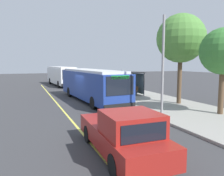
{
  "coord_description": "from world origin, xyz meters",
  "views": [
    {
      "loc": [
        19.09,
        -4.88,
        3.57
      ],
      "look_at": [
        2.71,
        1.8,
        1.54
      ],
      "focal_mm": 35.05,
      "sensor_mm": 36.0,
      "label": 1
    }
  ],
  "objects_px": {
    "transit_bus_main": "(91,84)",
    "pedestrian_commuter": "(131,88)",
    "pickup_truck": "(123,134)",
    "transit_bus_second": "(61,75)",
    "route_sign_post": "(122,81)",
    "waiting_bench": "(133,90)"
  },
  "relations": [
    {
      "from": "transit_bus_second",
      "to": "route_sign_post",
      "type": "relative_size",
      "value": 3.7
    },
    {
      "from": "pickup_truck",
      "to": "pedestrian_commuter",
      "type": "bearing_deg",
      "value": 151.5
    },
    {
      "from": "pickup_truck",
      "to": "pedestrian_commuter",
      "type": "relative_size",
      "value": 3.22
    },
    {
      "from": "waiting_bench",
      "to": "pedestrian_commuter",
      "type": "bearing_deg",
      "value": -31.7
    },
    {
      "from": "transit_bus_main",
      "to": "pickup_truck",
      "type": "height_order",
      "value": "transit_bus_main"
    },
    {
      "from": "transit_bus_main",
      "to": "pedestrian_commuter",
      "type": "height_order",
      "value": "transit_bus_main"
    },
    {
      "from": "pedestrian_commuter",
      "to": "pickup_truck",
      "type": "bearing_deg",
      "value": -28.5
    },
    {
      "from": "transit_bus_main",
      "to": "transit_bus_second",
      "type": "height_order",
      "value": "same"
    },
    {
      "from": "route_sign_post",
      "to": "pedestrian_commuter",
      "type": "height_order",
      "value": "route_sign_post"
    },
    {
      "from": "pickup_truck",
      "to": "pedestrian_commuter",
      "type": "height_order",
      "value": "pickup_truck"
    },
    {
      "from": "transit_bus_main",
      "to": "waiting_bench",
      "type": "height_order",
      "value": "transit_bus_main"
    },
    {
      "from": "pickup_truck",
      "to": "waiting_bench",
      "type": "height_order",
      "value": "pickup_truck"
    },
    {
      "from": "transit_bus_main",
      "to": "waiting_bench",
      "type": "distance_m",
      "value": 5.46
    },
    {
      "from": "pickup_truck",
      "to": "route_sign_post",
      "type": "height_order",
      "value": "route_sign_post"
    },
    {
      "from": "transit_bus_main",
      "to": "pedestrian_commuter",
      "type": "distance_m",
      "value": 3.91
    },
    {
      "from": "route_sign_post",
      "to": "pedestrian_commuter",
      "type": "relative_size",
      "value": 1.66
    },
    {
      "from": "pickup_truck",
      "to": "waiting_bench",
      "type": "relative_size",
      "value": 3.41
    },
    {
      "from": "transit_bus_second",
      "to": "waiting_bench",
      "type": "relative_size",
      "value": 6.47
    },
    {
      "from": "waiting_bench",
      "to": "route_sign_post",
      "type": "xyz_separation_m",
      "value": [
        2.99,
        -2.7,
        1.32
      ]
    },
    {
      "from": "transit_bus_main",
      "to": "pickup_truck",
      "type": "distance_m",
      "value": 12.49
    },
    {
      "from": "transit_bus_main",
      "to": "transit_bus_second",
      "type": "relative_size",
      "value": 1.14
    },
    {
      "from": "pickup_truck",
      "to": "route_sign_post",
      "type": "bearing_deg",
      "value": 155.41
    }
  ]
}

